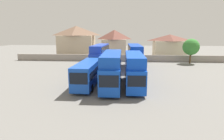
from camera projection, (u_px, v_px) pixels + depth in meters
The scene contains 12 objects.
ground at pixel (117, 65), 45.11m from camera, with size 140.00×140.00×0.00m, color slate.
depot_boundary_wall at pixel (118, 58), 51.16m from camera, with size 56.00×0.50×1.80m, color gray.
bus_1 at pixel (88, 72), 27.69m from camera, with size 2.74×10.33×3.46m.
bus_2 at pixel (112, 68), 27.08m from camera, with size 2.80×11.75×4.87m.
bus_3 at pixel (134, 68), 27.20m from camera, with size 2.65×10.97×4.72m.
bus_4 at pixel (100, 55), 41.55m from camera, with size 3.04×11.10×5.05m.
bus_5 at pixel (112, 59), 40.95m from camera, with size 3.05×11.21×3.53m.
bus_6 at pixel (135, 55), 40.96m from camera, with size 2.93×12.10×5.06m.
house_terrace_left at pixel (77, 41), 60.73m from camera, with size 11.43×7.65×9.72m.
house_terrace_centre at pixel (114, 43), 58.73m from camera, with size 7.58×7.34×8.47m.
house_terrace_right at pixel (169, 46), 57.74m from camera, with size 9.75×6.90×7.11m.
tree_left_of_lot at pixel (191, 47), 47.24m from camera, with size 4.07×4.07×6.18m.
Camera 1 is at (2.21, -26.43, 7.69)m, focal length 30.50 mm.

